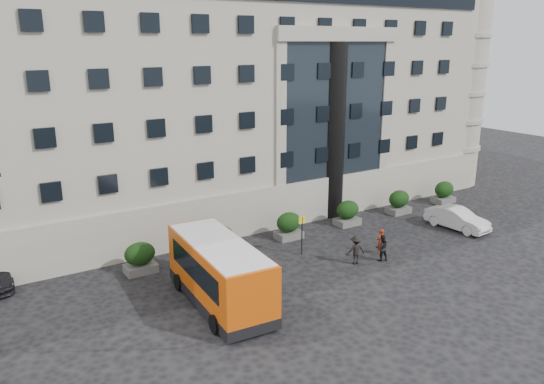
{
  "coord_description": "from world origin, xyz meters",
  "views": [
    {
      "loc": [
        -12.78,
        -20.34,
        12.94
      ],
      "look_at": [
        2.23,
        3.34,
        5.0
      ],
      "focal_mm": 35.0,
      "sensor_mm": 36.0,
      "label": 1
    }
  ],
  "objects_px": {
    "hedge_a": "(140,258)",
    "hedge_f": "(444,192)",
    "hedge_d": "(348,213)",
    "bus_stop_sign": "(302,229)",
    "hedge_e": "(399,202)",
    "pedestrian_b": "(382,248)",
    "hedge_b": "(220,240)",
    "pedestrian_c": "(356,250)",
    "minibus": "(220,271)",
    "hedge_c": "(289,226)",
    "pedestrian_a": "(380,241)",
    "white_taxi": "(457,219)"
  },
  "relations": [
    {
      "from": "hedge_a",
      "to": "pedestrian_b",
      "type": "height_order",
      "value": "hedge_a"
    },
    {
      "from": "hedge_e",
      "to": "pedestrian_c",
      "type": "bearing_deg",
      "value": -148.64
    },
    {
      "from": "pedestrian_a",
      "to": "pedestrian_c",
      "type": "height_order",
      "value": "pedestrian_c"
    },
    {
      "from": "bus_stop_sign",
      "to": "white_taxi",
      "type": "xyz_separation_m",
      "value": [
        12.21,
        -2.04,
        -0.97
      ]
    },
    {
      "from": "minibus",
      "to": "hedge_c",
      "type": "bearing_deg",
      "value": 39.37
    },
    {
      "from": "bus_stop_sign",
      "to": "pedestrian_a",
      "type": "height_order",
      "value": "bus_stop_sign"
    },
    {
      "from": "hedge_b",
      "to": "bus_stop_sign",
      "type": "xyz_separation_m",
      "value": [
        4.3,
        -2.8,
        0.8
      ]
    },
    {
      "from": "hedge_d",
      "to": "bus_stop_sign",
      "type": "relative_size",
      "value": 0.73
    },
    {
      "from": "hedge_e",
      "to": "pedestrian_b",
      "type": "relative_size",
      "value": 1.1
    },
    {
      "from": "hedge_c",
      "to": "pedestrian_c",
      "type": "xyz_separation_m",
      "value": [
        1.0,
        -5.73,
        -0.04
      ]
    },
    {
      "from": "hedge_d",
      "to": "white_taxi",
      "type": "xyz_separation_m",
      "value": [
        6.11,
        -4.84,
        -0.17
      ]
    },
    {
      "from": "hedge_c",
      "to": "hedge_f",
      "type": "distance_m",
      "value": 15.6
    },
    {
      "from": "hedge_a",
      "to": "bus_stop_sign",
      "type": "xyz_separation_m",
      "value": [
        9.5,
        -2.8,
        0.8
      ]
    },
    {
      "from": "bus_stop_sign",
      "to": "white_taxi",
      "type": "relative_size",
      "value": 0.55
    },
    {
      "from": "hedge_e",
      "to": "hedge_f",
      "type": "bearing_deg",
      "value": 0.0
    },
    {
      "from": "pedestrian_c",
      "to": "hedge_b",
      "type": "bearing_deg",
      "value": -27.8
    },
    {
      "from": "hedge_b",
      "to": "pedestrian_c",
      "type": "bearing_deg",
      "value": -42.75
    },
    {
      "from": "white_taxi",
      "to": "hedge_c",
      "type": "bearing_deg",
      "value": 151.35
    },
    {
      "from": "pedestrian_c",
      "to": "hedge_f",
      "type": "bearing_deg",
      "value": -143.62
    },
    {
      "from": "pedestrian_a",
      "to": "pedestrian_c",
      "type": "xyz_separation_m",
      "value": [
        -2.39,
        -0.4,
        0.07
      ]
    },
    {
      "from": "hedge_c",
      "to": "white_taxi",
      "type": "xyz_separation_m",
      "value": [
        11.31,
        -4.84,
        -0.17
      ]
    },
    {
      "from": "hedge_e",
      "to": "hedge_f",
      "type": "distance_m",
      "value": 5.2
    },
    {
      "from": "hedge_a",
      "to": "hedge_b",
      "type": "xyz_separation_m",
      "value": [
        5.2,
        0.0,
        0.0
      ]
    },
    {
      "from": "hedge_c",
      "to": "hedge_e",
      "type": "distance_m",
      "value": 10.4
    },
    {
      "from": "pedestrian_b",
      "to": "pedestrian_c",
      "type": "height_order",
      "value": "pedestrian_c"
    },
    {
      "from": "hedge_b",
      "to": "pedestrian_c",
      "type": "xyz_separation_m",
      "value": [
        6.2,
        -5.73,
        -0.04
      ]
    },
    {
      "from": "hedge_a",
      "to": "hedge_c",
      "type": "relative_size",
      "value": 1.0
    },
    {
      "from": "minibus",
      "to": "pedestrian_c",
      "type": "height_order",
      "value": "minibus"
    },
    {
      "from": "hedge_a",
      "to": "white_taxi",
      "type": "distance_m",
      "value": 22.24
    },
    {
      "from": "bus_stop_sign",
      "to": "hedge_c",
      "type": "bearing_deg",
      "value": 72.18
    },
    {
      "from": "bus_stop_sign",
      "to": "pedestrian_b",
      "type": "relative_size",
      "value": 1.5
    },
    {
      "from": "hedge_a",
      "to": "pedestrian_a",
      "type": "relative_size",
      "value": 1.12
    },
    {
      "from": "pedestrian_a",
      "to": "pedestrian_b",
      "type": "height_order",
      "value": "pedestrian_b"
    },
    {
      "from": "hedge_b",
      "to": "hedge_e",
      "type": "distance_m",
      "value": 15.6
    },
    {
      "from": "bus_stop_sign",
      "to": "hedge_a",
      "type": "bearing_deg",
      "value": 163.58
    },
    {
      "from": "hedge_c",
      "to": "pedestrian_c",
      "type": "relative_size",
      "value": 1.03
    },
    {
      "from": "hedge_f",
      "to": "hedge_a",
      "type": "bearing_deg",
      "value": 180.0
    },
    {
      "from": "hedge_c",
      "to": "pedestrian_b",
      "type": "relative_size",
      "value": 1.1
    },
    {
      "from": "hedge_d",
      "to": "pedestrian_b",
      "type": "bearing_deg",
      "value": -112.15
    },
    {
      "from": "hedge_a",
      "to": "hedge_c",
      "type": "xyz_separation_m",
      "value": [
        10.4,
        0.0,
        0.0
      ]
    },
    {
      "from": "pedestrian_a",
      "to": "pedestrian_b",
      "type": "xyz_separation_m",
      "value": [
        -0.71,
        -0.87,
        0.02
      ]
    },
    {
      "from": "pedestrian_a",
      "to": "pedestrian_b",
      "type": "bearing_deg",
      "value": 34.07
    },
    {
      "from": "hedge_f",
      "to": "pedestrian_b",
      "type": "distance_m",
      "value": 14.33
    },
    {
      "from": "hedge_f",
      "to": "bus_stop_sign",
      "type": "bearing_deg",
      "value": -170.37
    },
    {
      "from": "hedge_a",
      "to": "hedge_f",
      "type": "height_order",
      "value": "same"
    },
    {
      "from": "hedge_a",
      "to": "bus_stop_sign",
      "type": "bearing_deg",
      "value": -16.42
    },
    {
      "from": "white_taxi",
      "to": "bus_stop_sign",
      "type": "bearing_deg",
      "value": 165.03
    },
    {
      "from": "hedge_d",
      "to": "bus_stop_sign",
      "type": "xyz_separation_m",
      "value": [
        -6.1,
        -2.8,
        0.8
      ]
    },
    {
      "from": "hedge_c",
      "to": "minibus",
      "type": "relative_size",
      "value": 0.23
    },
    {
      "from": "pedestrian_c",
      "to": "hedge_a",
      "type": "bearing_deg",
      "value": -11.74
    }
  ]
}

